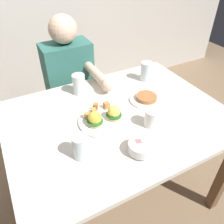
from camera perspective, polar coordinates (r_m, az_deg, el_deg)
The scene contains 11 objects.
ground_plane at distance 1.81m, azimuth 1.07°, elevation -19.51°, with size 6.00×6.00×0.00m, color #7F664C.
dining_table at distance 1.32m, azimuth 1.39°, elevation -4.55°, with size 1.20×0.90×0.74m.
eggs_benedict_plate at distance 1.20m, azimuth -2.07°, elevation -1.54°, with size 0.27×0.27×0.09m.
fruit_bowl at distance 1.05m, azimuth 7.35°, elevation -8.75°, with size 0.12×0.12×0.06m.
coffee_mug at distance 1.18m, azimuth 10.13°, elevation -1.33°, with size 0.11×0.08×0.09m.
fork at distance 1.40m, azimuth -22.69°, elevation 0.42°, with size 0.09×0.14×0.00m.
water_glass_near at distance 1.01m, azimuth -7.84°, elevation -8.83°, with size 0.07×0.07×0.12m.
water_glass_far at distance 1.43m, azimuth -8.27°, elevation 6.71°, with size 0.08×0.08×0.13m.
water_glass_extra at distance 1.57m, azimuth 8.58°, elevation 9.78°, with size 0.08×0.08×0.13m.
side_plate at distance 1.38m, azimuth 8.60°, elevation 3.33°, with size 0.20×0.20×0.04m.
diner_person at distance 1.75m, azimuth -10.16°, elevation 7.08°, with size 0.34×0.54×1.14m.
Camera 1 is at (-0.49, -0.85, 1.53)m, focal length 36.41 mm.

